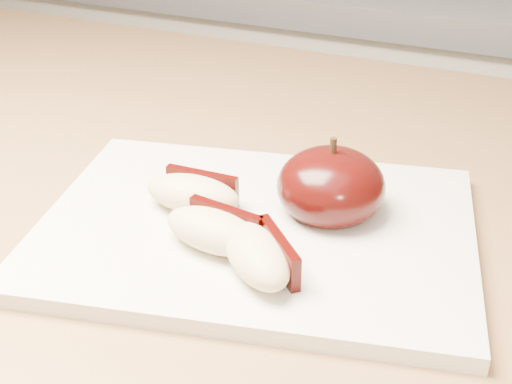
% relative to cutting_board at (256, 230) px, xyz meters
% --- Properties ---
extents(back_cabinet, '(2.40, 0.62, 0.94)m').
position_rel_cutting_board_xyz_m(back_cabinet, '(-0.06, 0.79, -0.44)').
color(back_cabinet, silver).
rests_on(back_cabinet, ground).
extents(cutting_board, '(0.34, 0.28, 0.01)m').
position_rel_cutting_board_xyz_m(cutting_board, '(0.00, 0.00, 0.00)').
color(cutting_board, silver).
rests_on(cutting_board, island_counter).
extents(apple_half, '(0.09, 0.09, 0.07)m').
position_rel_cutting_board_xyz_m(apple_half, '(0.04, 0.04, 0.03)').
color(apple_half, black).
rests_on(apple_half, cutting_board).
extents(apple_wedge_a, '(0.07, 0.04, 0.03)m').
position_rel_cutting_board_xyz_m(apple_wedge_a, '(-0.05, -0.00, 0.02)').
color(apple_wedge_a, beige).
rests_on(apple_wedge_a, cutting_board).
extents(apple_wedge_b, '(0.08, 0.05, 0.03)m').
position_rel_cutting_board_xyz_m(apple_wedge_b, '(-0.01, -0.04, 0.02)').
color(apple_wedge_b, beige).
rests_on(apple_wedge_b, cutting_board).
extents(apple_wedge_c, '(0.08, 0.08, 0.03)m').
position_rel_cutting_board_xyz_m(apple_wedge_c, '(0.03, -0.05, 0.02)').
color(apple_wedge_c, beige).
rests_on(apple_wedge_c, cutting_board).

